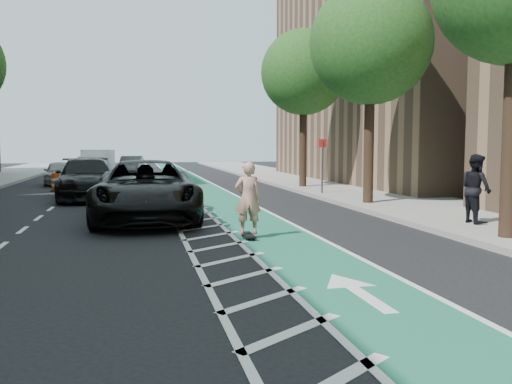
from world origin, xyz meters
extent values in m
plane|color=black|center=(0.00, 0.00, 0.00)|extent=(120.00, 120.00, 0.00)
cube|color=#1B604F|center=(3.00, 10.00, 0.01)|extent=(2.00, 90.00, 0.01)
cube|color=silver|center=(1.50, 10.00, 0.01)|extent=(1.40, 90.00, 0.01)
cube|color=gray|center=(9.50, 10.00, 0.07)|extent=(5.00, 90.00, 0.15)
cube|color=gray|center=(7.05, 10.00, 0.08)|extent=(0.12, 90.00, 0.16)
cube|color=#84664C|center=(17.50, 20.00, 9.50)|extent=(14.00, 22.00, 19.00)
cylinder|color=#382619|center=(7.90, 8.00, 2.20)|extent=(0.36, 0.36, 4.40)
sphere|color=#174719|center=(7.90, 8.00, 5.80)|extent=(4.20, 4.20, 4.20)
cylinder|color=#382619|center=(7.90, 16.00, 2.20)|extent=(0.36, 0.36, 4.40)
sphere|color=#174719|center=(7.90, 16.00, 5.80)|extent=(4.20, 4.20, 4.20)
cylinder|color=#4C4C4C|center=(7.60, 12.00, 1.20)|extent=(0.08, 0.08, 2.40)
cube|color=red|center=(7.60, 12.00, 2.30)|extent=(0.35, 0.02, 0.35)
cube|color=black|center=(2.30, 2.24, 0.10)|extent=(0.25, 0.86, 0.03)
cylinder|color=black|center=(2.22, 2.52, 0.03)|extent=(0.03, 0.07, 0.07)
cylinder|color=black|center=(2.39, 2.52, 0.03)|extent=(0.03, 0.07, 0.07)
cylinder|color=black|center=(2.21, 1.95, 0.03)|extent=(0.03, 0.07, 0.07)
cylinder|color=black|center=(2.38, 1.95, 0.03)|extent=(0.03, 0.07, 0.07)
imported|color=tan|center=(2.30, 2.24, 0.97)|extent=(0.63, 0.42, 1.72)
imported|color=black|center=(0.00, 6.04, 0.89)|extent=(3.05, 6.45, 1.78)
imported|color=black|center=(-2.27, 13.01, 0.84)|extent=(2.89, 5.99, 1.68)
imported|color=gray|center=(-4.44, 21.62, 0.67)|extent=(2.00, 4.10, 1.35)
imported|color=#535458|center=(-0.60, 30.62, 0.70)|extent=(1.98, 4.41, 1.41)
imported|color=black|center=(8.56, 2.52, 1.07)|extent=(0.72, 0.91, 1.84)
cube|color=white|center=(-3.09, 33.20, 0.93)|extent=(2.37, 3.18, 1.85)
cube|color=white|center=(-3.35, 30.99, 0.69)|extent=(2.01, 1.69, 1.39)
cylinder|color=black|center=(-4.22, 30.72, 0.32)|extent=(0.30, 0.67, 0.65)
cylinder|color=black|center=(-2.56, 30.53, 0.32)|extent=(0.30, 0.67, 0.65)
cylinder|color=black|center=(-3.84, 34.03, 0.32)|extent=(0.30, 0.67, 0.65)
cylinder|color=black|center=(-2.18, 33.84, 0.32)|extent=(0.30, 0.67, 0.65)
cylinder|color=#DA560B|center=(-2.41, 12.97, 0.45)|extent=(0.52, 0.52, 0.90)
cylinder|color=silver|center=(-2.41, 12.97, 0.30)|extent=(0.53, 0.53, 0.12)
cylinder|color=silver|center=(-2.41, 12.97, 0.58)|extent=(0.53, 0.53, 0.12)
cylinder|color=black|center=(-2.41, 12.97, 0.02)|extent=(0.66, 0.66, 0.04)
cylinder|color=#DD410B|center=(-4.00, 17.28, 0.44)|extent=(0.51, 0.51, 0.87)
cylinder|color=silver|center=(-4.00, 17.28, 0.29)|extent=(0.51, 0.51, 0.12)
cylinder|color=silver|center=(-4.00, 17.28, 0.56)|extent=(0.51, 0.51, 0.12)
cylinder|color=black|center=(-4.00, 17.28, 0.02)|extent=(0.64, 0.64, 0.04)
camera|label=1|loc=(-0.26, -10.21, 2.23)|focal=38.00mm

